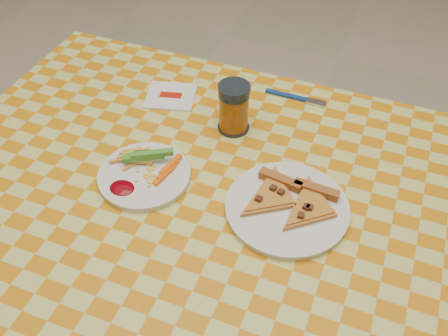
% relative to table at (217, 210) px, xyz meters
% --- Properties ---
extents(table, '(1.28, 0.88, 0.76)m').
position_rel_table_xyz_m(table, '(0.00, 0.00, 0.00)').
color(table, silver).
rests_on(table, ground).
extents(plate_left, '(0.25, 0.25, 0.01)m').
position_rel_table_xyz_m(plate_left, '(-0.16, -0.03, 0.08)').
color(plate_left, silver).
rests_on(plate_left, table).
extents(plate_right, '(0.29, 0.29, 0.01)m').
position_rel_table_xyz_m(plate_right, '(0.15, -0.01, 0.08)').
color(plate_right, silver).
rests_on(plate_right, table).
extents(fries_veggies, '(0.16, 0.15, 0.04)m').
position_rel_table_xyz_m(fries_veggies, '(-0.16, -0.02, 0.10)').
color(fries_veggies, gold).
rests_on(fries_veggies, plate_left).
extents(pizza_slices, '(0.21, 0.20, 0.02)m').
position_rel_table_xyz_m(pizza_slices, '(0.16, 0.01, 0.09)').
color(pizza_slices, '#BC833A').
rests_on(pizza_slices, plate_right).
extents(drink_glass, '(0.08, 0.08, 0.12)m').
position_rel_table_xyz_m(drink_glass, '(-0.04, 0.19, 0.13)').
color(drink_glass, black).
rests_on(drink_glass, table).
extents(napkin, '(0.15, 0.14, 0.01)m').
position_rel_table_xyz_m(napkin, '(-0.23, 0.25, 0.08)').
color(napkin, white).
rests_on(napkin, table).
extents(fork, '(0.16, 0.02, 0.01)m').
position_rel_table_xyz_m(fork, '(0.07, 0.36, 0.08)').
color(fork, navy).
rests_on(fork, table).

